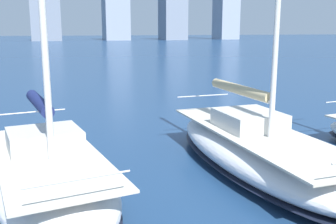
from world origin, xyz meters
TOP-DOWN VIEW (x-y plane):
  - sailboat_tan at (-3.28, -7.16)m, footprint 3.12×9.44m
  - sailboat_navy at (3.03, -6.65)m, footprint 3.95×7.42m

SIDE VIEW (x-z plane):
  - sailboat_tan at x=-3.28m, z-range -4.25..5.65m
  - sailboat_navy at x=3.03m, z-range -4.06..5.54m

